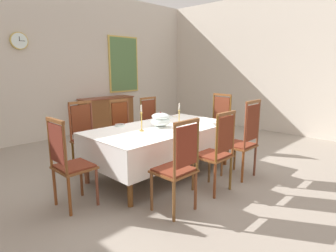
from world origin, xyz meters
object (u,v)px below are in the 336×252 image
Objects in this scene: chair_south_c at (244,139)px; soup_tureen at (161,120)px; chair_head_east at (218,123)px; spoon_secondary at (193,129)px; chair_north_a at (86,135)px; bowl_near_left at (168,117)px; dining_table at (162,131)px; bowl_near_right at (189,129)px; candlestick_west at (142,120)px; sideboard at (107,114)px; framed_painting at (124,65)px; bowl_far_right at (214,123)px; chair_south_b at (217,151)px; bowl_far_left at (120,125)px; chair_head_west at (69,162)px; candlestick_east at (179,115)px; chair_north_c at (153,123)px; chair_south_a at (178,165)px; chair_north_b at (124,128)px; spoon_primary at (171,116)px; mounted_clock at (19,41)px.

soup_tureen is at bearing 127.04° from chair_south_c.
spoon_secondary is (-1.35, -0.45, 0.17)m from chair_head_east.
chair_north_a is 6.43× the size of bowl_near_left.
chair_south_c is at bearing -86.42° from bowl_near_left.
bowl_near_right is at bearing -78.90° from dining_table.
candlestick_west reaches higher than sideboard.
chair_south_c is at bearing -47.29° from spoon_secondary.
chair_head_east is 3.61m from framed_painting.
chair_head_east is 6.60× the size of bowl_near_right.
chair_head_east reaches higher than bowl_near_left.
sideboard is (1.11, 3.15, -0.24)m from dining_table.
spoon_secondary is 0.12× the size of framed_painting.
framed_painting reaches higher than bowl_far_right.
chair_south_b is 6.92× the size of bowl_far_left.
sideboard reaches higher than dining_table.
bowl_near_left is 0.99× the size of spoon_secondary.
chair_south_c is 3.13× the size of candlestick_west.
bowl_near_right is at bearing 119.32° from chair_north_a.
bowl_far_right is at bearing 133.49° from chair_north_a.
chair_south_c reaches higher than bowl_far_left.
chair_head_west is 2.88× the size of candlestick_west.
candlestick_east is at bearing -31.06° from bowl_far_left.
candlestick_west reaches higher than bowl_far_right.
chair_north_c reaches higher than spoon_secondary.
dining_table is 2.03× the size of chair_north_a.
chair_north_c is 2.81× the size of candlestick_west.
chair_south_a is at bearing 38.70° from chair_head_west.
framed_painting reaches higher than bowl_near_right.
chair_north_a is 1.03× the size of chair_north_b.
framed_painting reaches higher than chair_head_west.
bowl_far_left is at bearing 47.95° from chair_north_b.
chair_south_c is 1.54m from spoon_primary.
mounted_clock is (-1.91, 0.24, 1.76)m from sideboard.
candlestick_west is at bearing 155.42° from bowl_far_right.
chair_head_east is 3.78× the size of soup_tureen.
chair_north_b is at bearing 66.32° from candlestick_west.
soup_tureen is 0.95m from spoon_primary.
bowl_far_right is at bearing -87.22° from bowl_near_left.
chair_south_c reaches higher than chair_north_b.
mounted_clock is (-1.50, 3.91, 1.42)m from bowl_far_right.
bowl_near_left is 1.12m from bowl_near_right.
candlestick_east is at bearing 90.00° from chair_head_east.
chair_north_a is 0.63m from bowl_far_left.
soup_tureen is 1.55× the size of bowl_far_right.
mounted_clock reaches higher than chair_head_west.
bowl_near_left is (0.65, 0.49, 0.09)m from dining_table.
sideboard is at bearing 70.59° from dining_table.
spoon_secondary is (-0.55, -0.96, 0.00)m from spoon_primary.
bowl_far_left is 0.11× the size of framed_painting.
chair_north_c is at bearing 113.71° from chair_head_west.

